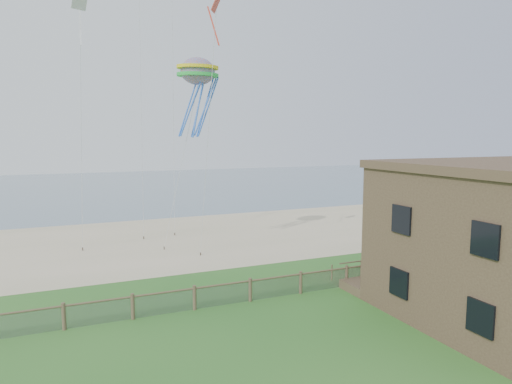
# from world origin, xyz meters

# --- Properties ---
(ground) EXTENTS (160.00, 160.00, 0.00)m
(ground) POSITION_xyz_m (0.00, 0.00, 0.00)
(ground) COLOR #276121
(ground) RESTS_ON ground
(sand_beach) EXTENTS (72.00, 20.00, 0.02)m
(sand_beach) POSITION_xyz_m (0.00, 22.00, 0.00)
(sand_beach) COLOR tan
(sand_beach) RESTS_ON ground
(ocean) EXTENTS (160.00, 68.00, 0.02)m
(ocean) POSITION_xyz_m (0.00, 66.00, 0.00)
(ocean) COLOR slate
(ocean) RESTS_ON ground
(chainlink_fence) EXTENTS (36.20, 0.20, 1.25)m
(chainlink_fence) POSITION_xyz_m (0.00, 6.00, 0.55)
(chainlink_fence) COLOR #483728
(chainlink_fence) RESTS_ON ground
(motel_deck) EXTENTS (15.00, 2.00, 0.50)m
(motel_deck) POSITION_xyz_m (13.00, 5.00, 0.25)
(motel_deck) COLOR brown
(motel_deck) RESTS_ON ground
(picnic_table) EXTENTS (1.57, 1.19, 0.66)m
(picnic_table) POSITION_xyz_m (6.70, 0.77, 0.33)
(picnic_table) COLOR brown
(picnic_table) RESTS_ON ground
(octopus_kite) EXTENTS (3.27, 2.57, 6.05)m
(octopus_kite) POSITION_xyz_m (0.18, 15.78, 11.49)
(octopus_kite) COLOR orange
(kite_white) EXTENTS (1.82, 2.16, 2.88)m
(kite_white) POSITION_xyz_m (-7.19, 16.92, 16.37)
(kite_white) COLOR silver
(kite_red) EXTENTS (1.97, 1.76, 2.54)m
(kite_red) POSITION_xyz_m (0.28, 11.98, 15.83)
(kite_red) COLOR red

